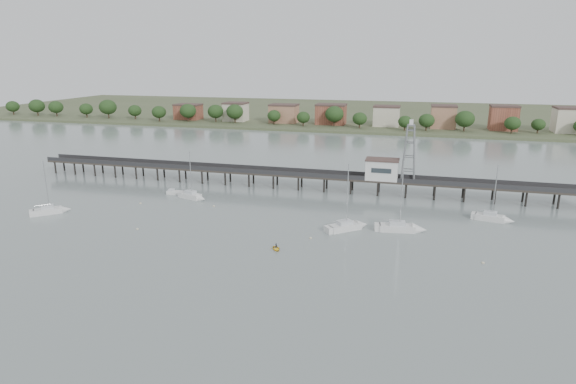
% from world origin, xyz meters
% --- Properties ---
extents(ground_plane, '(500.00, 500.00, 0.00)m').
position_xyz_m(ground_plane, '(0.00, 0.00, 0.00)').
color(ground_plane, gray).
rests_on(ground_plane, ground).
extents(pier, '(150.00, 5.00, 5.50)m').
position_xyz_m(pier, '(0.00, 60.00, 3.79)').
color(pier, '#2D2823').
rests_on(pier, ground).
extents(pier_building, '(8.40, 5.40, 5.30)m').
position_xyz_m(pier_building, '(25.00, 60.00, 6.67)').
color(pier_building, silver).
rests_on(pier_building, ground).
extents(lattice_tower, '(3.20, 3.20, 15.50)m').
position_xyz_m(lattice_tower, '(31.50, 60.00, 11.10)').
color(lattice_tower, slate).
rests_on(lattice_tower, ground).
extents(sailboat_c, '(8.50, 7.75, 14.68)m').
position_xyz_m(sailboat_c, '(21.08, 31.71, 0.64)').
color(sailboat_c, silver).
rests_on(sailboat_c, ground).
extents(sailboat_a, '(7.28, 6.98, 12.95)m').
position_xyz_m(sailboat_a, '(-45.67, 24.79, 0.64)').
color(sailboat_a, silver).
rests_on(sailboat_a, ground).
extents(sailboat_b, '(7.96, 4.50, 12.70)m').
position_xyz_m(sailboat_b, '(-19.77, 43.41, 0.64)').
color(sailboat_b, silver).
rests_on(sailboat_b, ground).
extents(sailboat_e, '(8.26, 3.97, 13.16)m').
position_xyz_m(sailboat_e, '(50.73, 44.69, 0.64)').
color(sailboat_e, silver).
rests_on(sailboat_e, ground).
extents(sailboat_d, '(9.76, 3.92, 15.55)m').
position_xyz_m(sailboat_d, '(32.01, 33.25, 0.63)').
color(sailboat_d, silver).
rests_on(sailboat_d, ground).
extents(white_tender, '(3.98, 1.82, 1.52)m').
position_xyz_m(white_tender, '(-26.76, 46.18, 0.47)').
color(white_tender, silver).
rests_on(white_tender, ground).
extents(yellow_dinghy, '(1.81, 1.37, 2.51)m').
position_xyz_m(yellow_dinghy, '(9.31, 17.14, 0.00)').
color(yellow_dinghy, yellow).
rests_on(yellow_dinghy, ground).
extents(dinghy_occupant, '(0.68, 1.08, 0.24)m').
position_xyz_m(dinghy_occupant, '(9.31, 17.14, 0.00)').
color(dinghy_occupant, black).
rests_on(dinghy_occupant, ground).
extents(mooring_buoys, '(76.66, 19.38, 0.39)m').
position_xyz_m(mooring_buoys, '(-0.98, 28.06, 0.08)').
color(mooring_buoys, beige).
rests_on(mooring_buoys, ground).
extents(far_shore, '(500.00, 170.00, 10.40)m').
position_xyz_m(far_shore, '(0.36, 239.58, 0.95)').
color(far_shore, '#475133').
rests_on(far_shore, ground).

